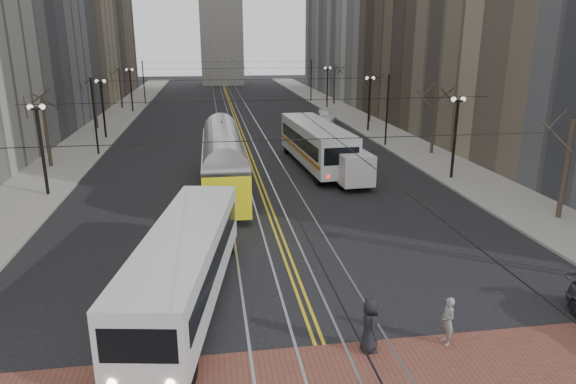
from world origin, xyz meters
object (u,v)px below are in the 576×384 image
object	(u,v)px
sedan_silver	(325,116)
rear_bus	(316,146)
transit_bus	(186,267)
pedestrian_b	(448,321)
sedan_grey	(350,160)
pedestrian_a	(370,325)
cargo_van	(347,166)
streetcar	(224,167)

from	to	relation	value
sedan_silver	rear_bus	bearing A→B (deg)	-98.67
transit_bus	pedestrian_b	world-z (taller)	transit_bus
sedan_grey	sedan_silver	size ratio (longest dim) A/B	0.93
transit_bus	sedan_grey	world-z (taller)	transit_bus
pedestrian_a	cargo_van	bearing A→B (deg)	-10.72
sedan_silver	streetcar	bearing A→B (deg)	-109.40
rear_bus	pedestrian_a	size ratio (longest dim) A/B	7.12
rear_bus	pedestrian_b	bearing A→B (deg)	-95.08
streetcar	sedan_silver	size ratio (longest dim) A/B	3.08
rear_bus	cargo_van	distance (m)	5.22
cargo_van	sedan_grey	xyz separation A→B (m)	(1.25, 3.87, -0.49)
sedan_grey	pedestrian_b	size ratio (longest dim) A/B	2.59
transit_bus	sedan_grey	size ratio (longest dim) A/B	2.79
streetcar	sedan_grey	xyz separation A→B (m)	(9.77, 4.57, -0.93)
sedan_grey	cargo_van	bearing A→B (deg)	-111.08
sedan_silver	pedestrian_a	size ratio (longest dim) A/B	2.50
sedan_grey	pedestrian_a	xyz separation A→B (m)	(-5.77, -23.50, 0.20)
rear_bus	pedestrian_a	world-z (taller)	rear_bus
pedestrian_a	sedan_silver	bearing A→B (deg)	-8.74
cargo_van	pedestrian_b	world-z (taller)	cargo_van
streetcar	sedan_silver	world-z (taller)	streetcar
cargo_van	sedan_silver	xyz separation A→B (m)	(4.48, 26.72, -0.47)
sedan_grey	sedan_silver	world-z (taller)	sedan_silver
streetcar	rear_bus	xyz separation A→B (m)	(7.34, 5.76, 0.04)
sedan_silver	sedan_grey	bearing A→B (deg)	-92.08
streetcar	sedan_grey	distance (m)	10.82
transit_bus	streetcar	size ratio (longest dim) A/B	0.85
transit_bus	sedan_silver	size ratio (longest dim) A/B	2.60
transit_bus	streetcar	world-z (taller)	streetcar
transit_bus	sedan_grey	distance (m)	22.67
sedan_silver	pedestrian_b	size ratio (longest dim) A/B	2.78
streetcar	pedestrian_b	distance (m)	20.08
cargo_van	pedestrian_a	bearing A→B (deg)	-106.64
transit_bus	rear_bus	xyz separation A→B (m)	(9.23, 20.62, 0.21)
rear_bus	pedestrian_b	xyz separation A→B (m)	(-0.70, -24.69, -0.86)
pedestrian_a	pedestrian_b	bearing A→B (deg)	-87.75
streetcar	pedestrian_a	distance (m)	19.36
cargo_van	sedan_grey	size ratio (longest dim) A/B	1.30
pedestrian_a	sedan_grey	bearing A→B (deg)	-11.54
sedan_grey	pedestrian_a	bearing A→B (deg)	-107.00
transit_bus	pedestrian_b	bearing A→B (deg)	-15.86
transit_bus	pedestrian_b	size ratio (longest dim) A/B	7.23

